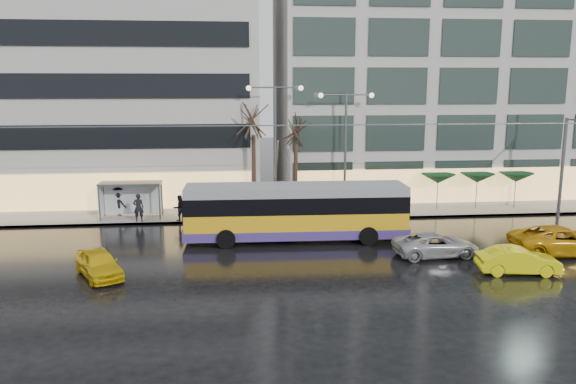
{
  "coord_description": "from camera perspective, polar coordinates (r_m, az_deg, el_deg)",
  "views": [
    {
      "loc": [
        -1.02,
        -28.26,
        9.31
      ],
      "look_at": [
        2.32,
        5.0,
        2.84
      ],
      "focal_mm": 35.0,
      "sensor_mm": 36.0,
      "label": 1
    }
  ],
  "objects": [
    {
      "name": "sedan_silver",
      "position": [
        31.88,
        14.78,
        -5.19
      ],
      "size": [
        4.77,
        2.47,
        1.29
      ],
      "primitive_type": "imported",
      "rotation": [
        0.0,
        0.0,
        1.64
      ],
      "color": "#A1A1A6",
      "rests_on": "ground"
    },
    {
      "name": "parasol_c",
      "position": [
        45.06,
        22.16,
        1.39
      ],
      "size": [
        2.5,
        2.5,
        2.65
      ],
      "color": "#595B60",
      "rests_on": "sidewalk"
    },
    {
      "name": "building_left",
      "position": [
        49.61,
        -23.88,
        12.17
      ],
      "size": [
        34.0,
        14.0,
        22.0
      ],
      "primitive_type": "cube",
      "color": "#B1AEA9",
      "rests_on": "sidewalk"
    },
    {
      "name": "ground",
      "position": [
        29.77,
        -3.52,
        -7.29
      ],
      "size": [
        140.0,
        140.0,
        0.0
      ],
      "primitive_type": "plane",
      "color": "black",
      "rests_on": "ground"
    },
    {
      "name": "parasol_a",
      "position": [
        42.59,
        15.0,
        1.31
      ],
      "size": [
        2.5,
        2.5,
        2.65
      ],
      "color": "#595B60",
      "rests_on": "sidewalk"
    },
    {
      "name": "street_lamp_far",
      "position": [
        40.03,
        5.87,
        5.75
      ],
      "size": [
        3.96,
        0.36,
        8.53
      ],
      "color": "#595B60",
      "rests_on": "sidewalk"
    },
    {
      "name": "taxi_c",
      "position": [
        34.66,
        26.14,
        -4.43
      ],
      "size": [
        5.78,
        2.93,
        1.57
      ],
      "primitive_type": "imported",
      "rotation": [
        0.0,
        0.0,
        1.51
      ],
      "color": "#CE8E0A",
      "rests_on": "ground"
    },
    {
      "name": "tree_b",
      "position": [
        39.82,
        0.8,
        6.77
      ],
      "size": [
        3.2,
        3.2,
        7.7
      ],
      "color": "black",
      "rests_on": "sidewalk"
    },
    {
      "name": "taxi_a",
      "position": [
        29.12,
        -18.67,
        -6.89
      ],
      "size": [
        3.25,
        4.24,
        1.35
      ],
      "primitive_type": "imported",
      "rotation": [
        0.0,
        0.0,
        0.49
      ],
      "color": "gold",
      "rests_on": "ground"
    },
    {
      "name": "taxi_b",
      "position": [
        30.32,
        22.35,
        -6.47
      ],
      "size": [
        4.16,
        1.93,
        1.32
      ],
      "primitive_type": "imported",
      "rotation": [
        0.0,
        0.0,
        1.43
      ],
      "color": "#FBF80D",
      "rests_on": "ground"
    },
    {
      "name": "catenary",
      "position": [
        36.6,
        -2.53,
        3.01
      ],
      "size": [
        42.24,
        5.12,
        7.0
      ],
      "color": "#595B60",
      "rests_on": "ground"
    },
    {
      "name": "building_right",
      "position": [
        51.43,
        17.74,
        14.18
      ],
      "size": [
        32.0,
        14.0,
        25.0
      ],
      "primitive_type": "cube",
      "color": "#B1AEA9",
      "rests_on": "sidewalk"
    },
    {
      "name": "sidewalk",
      "position": [
        43.36,
        -1.62,
        -1.34
      ],
      "size": [
        80.0,
        10.0,
        0.15
      ],
      "primitive_type": "cube",
      "color": "gray",
      "rests_on": "ground"
    },
    {
      "name": "trolleybus",
      "position": [
        33.64,
        0.8,
        -2.19
      ],
      "size": [
        13.29,
        5.32,
        6.13
      ],
      "color": "gold",
      "rests_on": "ground"
    },
    {
      "name": "pedestrian_a",
      "position": [
        38.96,
        -14.98,
        -0.89
      ],
      "size": [
        1.04,
        1.06,
        2.19
      ],
      "color": "black",
      "rests_on": "sidewalk"
    },
    {
      "name": "tree_a",
      "position": [
        39.35,
        -3.55,
        7.7
      ],
      "size": [
        3.2,
        3.2,
        8.4
      ],
      "color": "black",
      "rests_on": "sidewalk"
    },
    {
      "name": "bus_shelter",
      "position": [
        40.31,
        -16.16,
        0.02
      ],
      "size": [
        4.2,
        1.6,
        2.51
      ],
      "color": "#595B60",
      "rests_on": "sidewalk"
    },
    {
      "name": "kerb",
      "position": [
        38.55,
        -1.08,
        -2.9
      ],
      "size": [
        80.0,
        0.1,
        0.15
      ],
      "primitive_type": "cube",
      "color": "slate",
      "rests_on": "ground"
    },
    {
      "name": "pedestrian_c",
      "position": [
        41.19,
        -16.79,
        -0.78
      ],
      "size": [
        1.27,
        1.12,
        2.11
      ],
      "color": "black",
      "rests_on": "sidewalk"
    },
    {
      "name": "street_lamp_near",
      "position": [
        39.31,
        -1.32,
        6.11
      ],
      "size": [
        3.96,
        0.36,
        9.03
      ],
      "color": "#595B60",
      "rests_on": "sidewalk"
    },
    {
      "name": "pedestrian_b",
      "position": [
        38.73,
        -10.99,
        -1.59
      ],
      "size": [
        1.08,
        1.01,
        1.76
      ],
      "color": "black",
      "rests_on": "sidewalk"
    },
    {
      "name": "parasol_b",
      "position": [
        43.74,
        18.68,
        1.35
      ],
      "size": [
        2.5,
        2.5,
        2.65
      ],
      "color": "#595B60",
      "rests_on": "sidewalk"
    }
  ]
}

